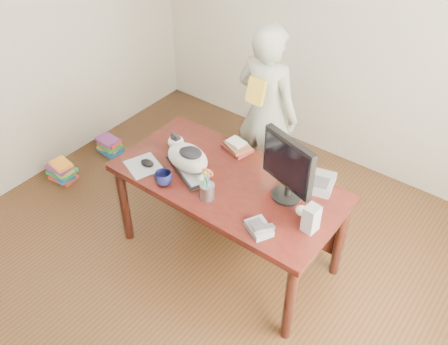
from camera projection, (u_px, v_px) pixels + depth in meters
room at (162, 153)px, 2.68m from camera, size 4.50×4.50×4.50m
desk at (235, 190)px, 3.57m from camera, size 1.60×0.80×0.75m
keyboard at (188, 169)px, 3.50m from camera, size 0.45×0.32×0.03m
cat at (187, 156)px, 3.44m from camera, size 0.41×0.31×0.23m
monitor at (288, 166)px, 3.12m from camera, size 0.41×0.25×0.47m
pen_cup at (207, 190)px, 3.25m from camera, size 0.10×0.10×0.25m
mousepad at (144, 166)px, 3.54m from camera, size 0.30×0.29×0.01m
mouse at (147, 163)px, 3.53m from camera, size 0.13×0.10×0.04m
coffee_mug at (164, 178)px, 3.37m from camera, size 0.16×0.16×0.09m
phone at (259, 228)px, 3.04m from camera, size 0.21×0.19×0.08m
speaker at (311, 219)px, 3.01m from camera, size 0.09×0.10×0.18m
baseball at (301, 210)px, 3.14m from camera, size 0.07×0.07×0.07m
book_stack at (237, 147)px, 3.67m from camera, size 0.23×0.20×0.08m
calculator at (321, 183)px, 3.36m from camera, size 0.22×0.26×0.07m
person at (267, 113)px, 4.05m from camera, size 0.57×0.38×1.54m
held_book at (256, 91)px, 3.76m from camera, size 0.15×0.09×0.20m
book_pile_a at (62, 171)px, 4.55m from camera, size 0.27×0.22×0.18m
book_pile_b at (109, 145)px, 4.88m from camera, size 0.26×0.20×0.15m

